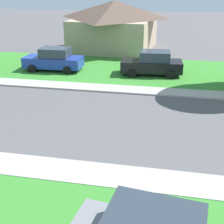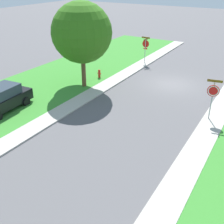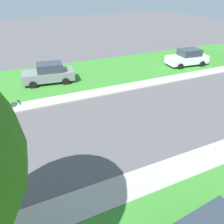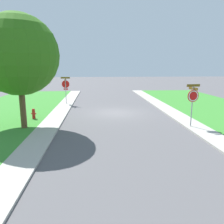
{
  "view_description": "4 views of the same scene",
  "coord_description": "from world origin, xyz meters",
  "px_view_note": "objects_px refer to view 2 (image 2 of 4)",
  "views": [
    {
      "loc": [
        -13.71,
        9.46,
        6.31
      ],
      "look_at": [
        -2.2,
        11.73,
        1.4
      ],
      "focal_mm": 50.39,
      "sensor_mm": 36.0,
      "label": 1
    },
    {
      "loc": [
        -7.14,
        21.93,
        8.69
      ],
      "look_at": [
        0.26,
        9.6,
        1.4
      ],
      "focal_mm": 44.26,
      "sensor_mm": 36.0,
      "label": 2
    },
    {
      "loc": [
        10.32,
        6.78,
        7.3
      ],
      "look_at": [
        0.8,
        11.17,
        1.4
      ],
      "focal_mm": 35.49,
      "sensor_mm": 36.0,
      "label": 3
    },
    {
      "loc": [
        1.67,
        18.2,
        3.9
      ],
      "look_at": [
        0.79,
        6.3,
        1.4
      ],
      "focal_mm": 35.79,
      "sensor_mm": 36.0,
      "label": 4
    }
  ],
  "objects_px": {
    "stop_sign_near_corner": "(146,46)",
    "car_black_behind_trees": "(2,99)",
    "fire_hydrant": "(99,74)",
    "tree_across_right": "(80,34)",
    "stop_sign_far_corner": "(213,93)"
  },
  "relations": [
    {
      "from": "car_black_behind_trees",
      "to": "fire_hydrant",
      "type": "distance_m",
      "value": 9.23
    },
    {
      "from": "stop_sign_far_corner",
      "to": "fire_hydrant",
      "type": "relative_size",
      "value": 3.34
    },
    {
      "from": "stop_sign_near_corner",
      "to": "car_black_behind_trees",
      "type": "height_order",
      "value": "stop_sign_near_corner"
    },
    {
      "from": "car_black_behind_trees",
      "to": "stop_sign_near_corner",
      "type": "bearing_deg",
      "value": -103.37
    },
    {
      "from": "car_black_behind_trees",
      "to": "tree_across_right",
      "type": "distance_m",
      "value": 7.83
    },
    {
      "from": "car_black_behind_trees",
      "to": "tree_across_right",
      "type": "xyz_separation_m",
      "value": [
        -1.92,
        -6.75,
        3.47
      ]
    },
    {
      "from": "stop_sign_near_corner",
      "to": "car_black_behind_trees",
      "type": "relative_size",
      "value": 0.63
    },
    {
      "from": "fire_hydrant",
      "to": "stop_sign_near_corner",
      "type": "bearing_deg",
      "value": -103.28
    },
    {
      "from": "stop_sign_near_corner",
      "to": "stop_sign_far_corner",
      "type": "bearing_deg",
      "value": 133.63
    },
    {
      "from": "stop_sign_far_corner",
      "to": "tree_across_right",
      "type": "height_order",
      "value": "tree_across_right"
    },
    {
      "from": "stop_sign_near_corner",
      "to": "tree_across_right",
      "type": "distance_m",
      "value": 9.24
    },
    {
      "from": "stop_sign_far_corner",
      "to": "car_black_behind_trees",
      "type": "xyz_separation_m",
      "value": [
        12.7,
        6.01,
        -1.01
      ]
    },
    {
      "from": "stop_sign_near_corner",
      "to": "tree_across_right",
      "type": "height_order",
      "value": "tree_across_right"
    },
    {
      "from": "stop_sign_near_corner",
      "to": "stop_sign_far_corner",
      "type": "distance_m",
      "value": 13.07
    },
    {
      "from": "stop_sign_far_corner",
      "to": "tree_across_right",
      "type": "bearing_deg",
      "value": -3.9
    }
  ]
}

